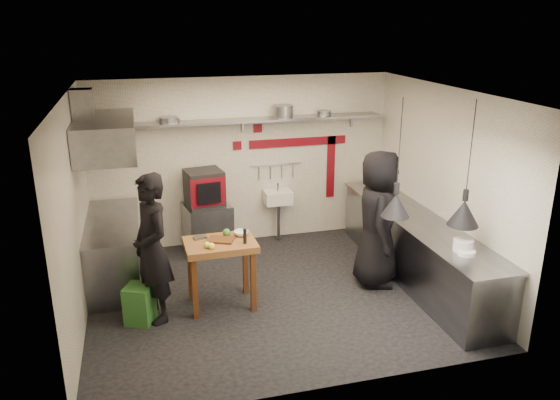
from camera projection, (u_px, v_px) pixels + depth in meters
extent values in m
plane|color=black|center=(275.00, 294.00, 7.65)|extent=(5.00, 5.00, 0.00)
plane|color=beige|center=(274.00, 93.00, 6.75)|extent=(5.00, 5.00, 0.00)
cube|color=silver|center=(243.00, 161.00, 9.12)|extent=(5.00, 0.04, 2.80)
cube|color=silver|center=(328.00, 267.00, 5.28)|extent=(5.00, 0.04, 2.80)
cube|color=silver|center=(74.00, 217.00, 6.59)|extent=(0.04, 4.20, 2.80)
cube|color=silver|center=(443.00, 186.00, 7.81)|extent=(0.04, 4.20, 2.80)
cube|color=#630913|center=(298.00, 142.00, 9.25)|extent=(1.70, 0.02, 0.14)
cube|color=#630913|center=(331.00, 167.00, 9.55)|extent=(0.14, 0.02, 1.10)
cube|color=#630913|center=(258.00, 128.00, 8.99)|extent=(0.14, 0.02, 0.14)
cube|color=#630913|center=(237.00, 146.00, 8.99)|extent=(0.14, 0.02, 0.14)
cube|color=slate|center=(245.00, 120.00, 8.73)|extent=(4.60, 0.34, 0.04)
cube|color=slate|center=(122.00, 131.00, 8.44)|extent=(0.04, 0.06, 0.24)
cube|color=slate|center=(243.00, 125.00, 8.90)|extent=(0.04, 0.06, 0.24)
cube|color=slate|center=(352.00, 120.00, 9.36)|extent=(0.04, 0.06, 0.24)
cylinder|color=slate|center=(168.00, 120.00, 8.42)|extent=(0.34, 0.34, 0.09)
cylinder|color=slate|center=(173.00, 120.00, 8.44)|extent=(0.25, 0.25, 0.07)
cylinder|color=slate|center=(283.00, 111.00, 8.85)|extent=(0.36, 0.36, 0.20)
cylinder|color=slate|center=(324.00, 113.00, 9.04)|extent=(0.31, 0.31, 0.08)
cube|color=slate|center=(208.00, 227.00, 8.99)|extent=(0.80, 0.75, 0.80)
cube|color=black|center=(204.00, 188.00, 8.75)|extent=(0.64, 0.61, 0.58)
cube|color=#630913|center=(208.00, 192.00, 8.52)|extent=(0.55, 0.12, 0.46)
cube|color=black|center=(209.00, 193.00, 8.47)|extent=(0.38, 0.08, 0.34)
cube|color=silver|center=(278.00, 197.00, 9.29)|extent=(0.46, 0.34, 0.22)
cylinder|color=slate|center=(278.00, 187.00, 9.23)|extent=(0.03, 0.03, 0.14)
cylinder|color=slate|center=(278.00, 222.00, 9.39)|extent=(0.06, 0.06, 0.66)
cylinder|color=slate|center=(276.00, 164.00, 9.25)|extent=(0.90, 0.02, 0.02)
cube|color=slate|center=(416.00, 249.00, 8.03)|extent=(0.70, 3.80, 0.90)
cube|color=slate|center=(418.00, 220.00, 7.88)|extent=(0.76, 3.90, 0.03)
cylinder|color=silver|center=(463.00, 245.00, 6.76)|extent=(0.27, 0.27, 0.15)
cylinder|color=silver|center=(466.00, 253.00, 6.68)|extent=(0.29, 0.29, 0.05)
cube|color=slate|center=(114.00, 251.00, 7.94)|extent=(0.70, 1.90, 0.90)
cube|color=slate|center=(111.00, 222.00, 7.79)|extent=(0.76, 2.00, 0.03)
cube|color=slate|center=(106.00, 137.00, 7.41)|extent=(0.78, 1.60, 0.50)
cube|color=slate|center=(83.00, 108.00, 7.22)|extent=(0.28, 0.28, 0.50)
cube|color=#285F25|center=(140.00, 304.00, 6.89)|extent=(0.43, 0.43, 0.50)
cube|color=#532C14|center=(221.00, 240.00, 7.12)|extent=(0.40, 0.35, 0.02)
cylinder|color=black|center=(245.00, 236.00, 7.00)|extent=(0.05, 0.05, 0.20)
sphere|color=#F6FA45|center=(207.00, 245.00, 6.89)|extent=(0.08, 0.08, 0.08)
sphere|color=#F6FA45|center=(211.00, 246.00, 6.86)|extent=(0.09, 0.09, 0.08)
sphere|color=#3B7B2E|center=(227.00, 233.00, 7.26)|extent=(0.12, 0.12, 0.10)
cube|color=slate|center=(200.00, 237.00, 7.19)|extent=(0.18, 0.14, 0.03)
imported|color=silver|center=(241.00, 233.00, 7.28)|extent=(0.23, 0.23, 0.06)
imported|color=black|center=(152.00, 249.00, 6.76)|extent=(0.67, 0.82, 1.93)
imported|color=black|center=(378.00, 219.00, 7.70)|extent=(0.93, 1.12, 1.97)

